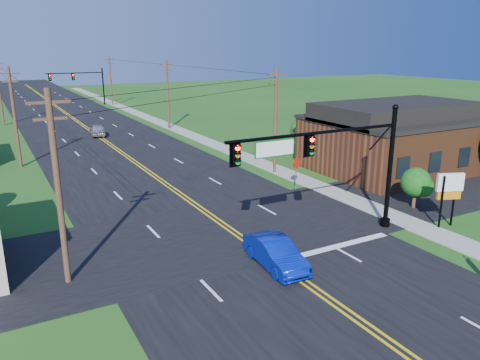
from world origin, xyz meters
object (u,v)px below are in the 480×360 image
signal_mast_main (332,159)px  signal_mast_far (79,81)px  blue_car (275,254)px  stop_sign (296,166)px

signal_mast_main → signal_mast_far: bearing=89.9°
blue_car → signal_mast_far: bearing=90.2°
blue_car → stop_sign: bearing=54.0°
signal_mast_main → stop_sign: 10.31m
signal_mast_far → stop_sign: signal_mast_far is taller
stop_sign → signal_mast_main: bearing=-129.9°
stop_sign → blue_car: bearing=-144.9°
signal_mast_main → signal_mast_far: same height
stop_sign → signal_mast_far: bearing=78.6°
signal_mast_far → blue_car: size_ratio=2.47×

